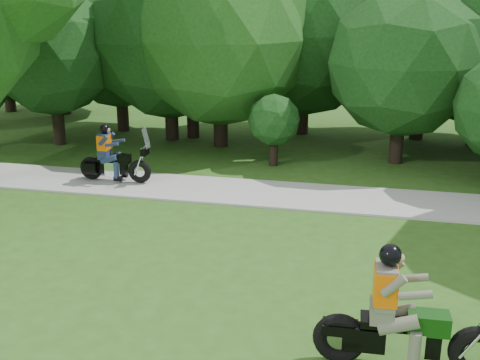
# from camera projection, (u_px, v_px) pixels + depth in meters

# --- Properties ---
(walkway) EXTENTS (60.00, 2.20, 0.06)m
(walkway) POSITION_uv_depth(u_px,v_px,m) (329.00, 198.00, 15.92)
(walkway) COLOR #A4A49E
(walkway) RESTS_ON ground
(tree_line) EXTENTS (39.64, 12.17, 7.38)m
(tree_line) POSITION_uv_depth(u_px,v_px,m) (394.00, 40.00, 20.79)
(tree_line) COLOR black
(tree_line) RESTS_ON ground
(chopper_motorcycle) EXTENTS (2.70, 0.72, 1.93)m
(chopper_motorcycle) POSITION_uv_depth(u_px,v_px,m) (399.00, 324.00, 8.57)
(chopper_motorcycle) COLOR black
(chopper_motorcycle) RESTS_ON ground
(touring_motorcycle) EXTENTS (2.16, 0.62, 1.65)m
(touring_motorcycle) POSITION_uv_depth(u_px,v_px,m) (110.00, 161.00, 17.10)
(touring_motorcycle) COLOR black
(touring_motorcycle) RESTS_ON walkway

